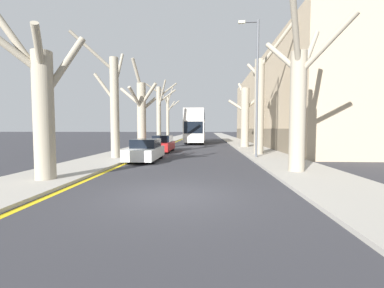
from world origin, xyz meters
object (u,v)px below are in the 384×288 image
(street_tree_left_4, at_px, (168,117))
(parked_car_0, at_px, (145,150))
(double_decker_bus, at_px, (195,125))
(street_tree_left_0, at_px, (40,101))
(street_tree_right_1, at_px, (260,102))
(street_tree_left_3, at_px, (160,112))
(street_tree_right_0, at_px, (299,99))
(parked_car_1, at_px, (162,144))
(lamp_post, at_px, (256,83))
(street_tree_left_1, at_px, (113,103))
(street_tree_left_2, at_px, (141,112))
(street_tree_right_2, at_px, (245,116))

(street_tree_left_4, relative_size, parked_car_0, 1.89)
(street_tree_left_4, height_order, double_decker_bus, street_tree_left_4)
(street_tree_left_0, relative_size, street_tree_right_1, 0.71)
(street_tree_left_3, distance_m, parked_car_0, 16.25)
(street_tree_left_4, bearing_deg, street_tree_left_3, -89.60)
(street_tree_right_0, bearing_deg, parked_car_1, 127.58)
(street_tree_left_3, xyz_separation_m, lamp_post, (9.31, -14.20, 0.96))
(parked_car_0, bearing_deg, street_tree_left_1, 165.69)
(parked_car_0, xyz_separation_m, lamp_post, (7.33, 1.54, 4.52))
(street_tree_left_2, height_order, street_tree_left_4, street_tree_left_2)
(street_tree_left_2, relative_size, parked_car_1, 1.87)
(street_tree_left_4, bearing_deg, parked_car_0, -84.92)
(street_tree_left_3, relative_size, street_tree_left_4, 0.98)
(street_tree_right_0, height_order, street_tree_right_2, street_tree_right_0)
(street_tree_right_1, relative_size, parked_car_0, 2.15)
(street_tree_right_1, distance_m, street_tree_right_2, 7.80)
(street_tree_left_1, bearing_deg, street_tree_left_3, 88.88)
(street_tree_left_2, distance_m, street_tree_right_1, 11.25)
(street_tree_left_3, height_order, street_tree_right_1, street_tree_right_1)
(double_decker_bus, bearing_deg, street_tree_left_1, -103.11)
(street_tree_left_3, bearing_deg, street_tree_left_4, 90.40)
(street_tree_right_1, bearing_deg, street_tree_right_0, -89.25)
(street_tree_left_2, xyz_separation_m, street_tree_right_2, (10.46, 3.64, -0.24))
(street_tree_left_0, height_order, street_tree_left_2, street_tree_left_2)
(parked_car_1, bearing_deg, lamp_post, -33.32)
(street_tree_right_1, bearing_deg, street_tree_right_2, 90.04)
(street_tree_left_0, xyz_separation_m, lamp_post, (9.72, 8.40, 2.05))
(street_tree_right_1, xyz_separation_m, lamp_post, (-0.76, -2.48, 1.01))
(lamp_post, bearing_deg, parked_car_0, -168.16)
(street_tree_left_3, height_order, parked_car_1, street_tree_left_3)
(street_tree_left_3, relative_size, parked_car_0, 1.86)
(street_tree_left_3, height_order, street_tree_right_0, street_tree_left_3)
(street_tree_right_2, bearing_deg, parked_car_1, -146.14)
(double_decker_bus, height_order, parked_car_1, double_decker_bus)
(lamp_post, bearing_deg, double_decker_bus, 104.95)
(street_tree_left_1, distance_m, street_tree_left_4, 22.36)
(street_tree_left_4, bearing_deg, double_decker_bus, -31.09)
(street_tree_left_4, height_order, parked_car_0, street_tree_left_4)
(street_tree_left_4, distance_m, double_decker_bus, 5.24)
(street_tree_left_0, distance_m, street_tree_left_3, 22.63)
(lamp_post, bearing_deg, street_tree_right_2, 85.77)
(street_tree_left_1, distance_m, street_tree_left_2, 7.55)
(street_tree_left_1, xyz_separation_m, street_tree_right_0, (10.48, -4.88, -0.34))
(street_tree_left_2, bearing_deg, parked_car_1, -36.87)
(parked_car_1, bearing_deg, street_tree_left_3, 101.96)
(street_tree_left_2, height_order, lamp_post, lamp_post)
(street_tree_left_2, distance_m, street_tree_right_2, 11.08)
(street_tree_left_0, relative_size, parked_car_1, 1.46)
(street_tree_left_3, bearing_deg, parked_car_0, -82.80)
(street_tree_left_0, xyz_separation_m, street_tree_left_2, (0.02, 14.99, 0.55))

